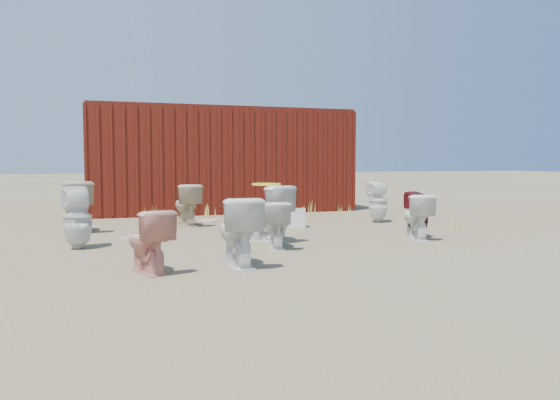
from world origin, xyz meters
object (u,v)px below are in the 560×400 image
object	(u,v)px
toilet_front_pink	(148,241)
toilet_front_maroon	(418,215)
toilet_front_c	(277,225)
toilet_front_a	(238,232)
toilet_back_beige_right	(186,205)
toilet_front_e	(417,217)
toilet_back_e	(378,202)
toilet_back_a	(78,218)
shipping_container	(219,160)
loose_tank	(291,218)
toilet_back_beige_left	(77,206)
toilet_back_yellowlid	(266,213)

from	to	relation	value
toilet_front_pink	toilet_front_maroon	size ratio (longest dim) A/B	0.95
toilet_front_c	toilet_front_maroon	bearing A→B (deg)	-158.53
toilet_front_a	toilet_back_beige_right	world-z (taller)	toilet_front_a
toilet_front_e	toilet_back_e	xyz separation A→B (m)	(0.56, 2.20, 0.06)
toilet_back_a	toilet_back_e	world-z (taller)	toilet_back_a
shipping_container	toilet_front_a	world-z (taller)	shipping_container
loose_tank	toilet_back_beige_left	bearing A→B (deg)	-177.23
toilet_front_maroon	loose_tank	xyz separation A→B (m)	(-1.40, 1.86, -0.18)
shipping_container	toilet_back_beige_right	xyz separation A→B (m)	(-1.26, -2.99, -0.82)
shipping_container	toilet_front_pink	xyz separation A→B (m)	(-2.30, -7.10, -0.86)
toilet_back_beige_left	toilet_back_yellowlid	size ratio (longest dim) A/B	1.03
toilet_back_beige_left	toilet_back_e	world-z (taller)	toilet_back_beige_left
toilet_front_a	toilet_front_pink	bearing A→B (deg)	4.67
toilet_front_c	toilet_back_beige_right	xyz separation A→B (m)	(-0.74, 3.01, 0.06)
toilet_back_a	toilet_back_beige_right	world-z (taller)	toilet_back_a
toilet_front_a	toilet_back_a	distance (m)	2.54
toilet_front_maroon	toilet_back_beige_left	distance (m)	5.54
toilet_front_pink	toilet_back_e	xyz separation A→B (m)	(4.63, 3.49, 0.06)
toilet_front_e	toilet_back_beige_right	xyz separation A→B (m)	(-3.02, 2.82, 0.04)
toilet_back_a	toilet_back_e	distance (m)	5.61
toilet_back_e	toilet_front_a	bearing A→B (deg)	47.49
toilet_front_c	toilet_front_e	bearing A→B (deg)	-160.84
toilet_back_a	toilet_back_beige_left	distance (m)	1.91
toilet_back_yellowlid	toilet_back_e	xyz separation A→B (m)	(2.79, 1.75, -0.01)
toilet_back_beige_right	toilet_back_yellowlid	world-z (taller)	toilet_back_yellowlid
toilet_back_beige_right	loose_tank	distance (m)	1.92
toilet_back_beige_left	toilet_back_e	bearing A→B (deg)	169.61
toilet_front_pink	toilet_front_c	world-z (taller)	toilet_front_pink
toilet_front_pink	toilet_back_beige_left	size ratio (longest dim) A/B	0.79
toilet_front_c	toilet_back_beige_right	world-z (taller)	toilet_back_beige_right
toilet_front_e	toilet_back_beige_left	distance (m)	5.51
toilet_front_pink	toilet_front_e	world-z (taller)	toilet_front_e
toilet_front_e	toilet_front_c	bearing A→B (deg)	19.03
toilet_front_a	toilet_back_yellowlid	bearing A→B (deg)	-115.50
toilet_back_e	shipping_container	bearing A→B (deg)	-52.92
toilet_back_beige_left	toilet_back_beige_right	distance (m)	1.89
toilet_back_beige_right	toilet_front_e	bearing A→B (deg)	132.20
toilet_front_a	loose_tank	size ratio (longest dim) A/B	1.55
toilet_front_pink	toilet_back_yellowlid	size ratio (longest dim) A/B	0.81
toilet_front_a	toilet_front_pink	distance (m)	0.99
toilet_back_e	loose_tank	world-z (taller)	toilet_back_e
toilet_front_c	toilet_back_yellowlid	xyz separation A→B (m)	(0.06, 0.64, 0.09)
toilet_back_e	loose_tank	size ratio (longest dim) A/B	1.60
toilet_front_a	toilet_back_e	size ratio (longest dim) A/B	0.97
shipping_container	toilet_front_c	bearing A→B (deg)	-94.95
toilet_front_a	toilet_back_a	world-z (taller)	toilet_back_a
shipping_container	toilet_back_e	distance (m)	4.37
shipping_container	toilet_front_a	distance (m)	7.21
toilet_back_beige_right	toilet_back_e	bearing A→B (deg)	165.43
toilet_front_pink	toilet_back_yellowlid	distance (m)	2.54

